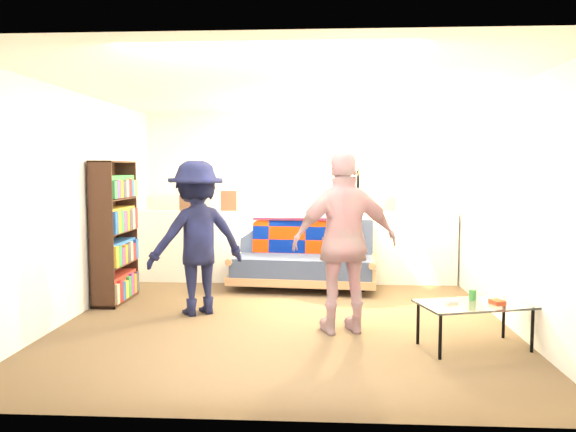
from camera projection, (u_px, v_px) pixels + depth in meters
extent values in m
plane|color=brown|center=(286.00, 317.00, 6.01)|extent=(5.00, 5.00, 0.00)
cube|color=silver|center=(296.00, 194.00, 8.40)|extent=(4.50, 0.10, 2.40)
cube|color=silver|center=(78.00, 204.00, 6.04)|extent=(0.10, 5.00, 2.40)
cube|color=silver|center=(503.00, 206.00, 5.78)|extent=(0.10, 5.00, 2.40)
cube|color=white|center=(286.00, 90.00, 5.81)|extent=(4.50, 5.00, 0.10)
cube|color=silver|center=(294.00, 247.00, 7.76)|extent=(4.45, 0.15, 1.00)
cube|color=brown|center=(186.00, 203.00, 7.77)|extent=(0.18, 0.02, 0.22)
cube|color=brown|center=(229.00, 201.00, 7.74)|extent=(0.22, 0.02, 0.28)
cube|color=white|center=(279.00, 195.00, 7.69)|extent=(0.45, 0.02, 0.45)
cube|color=brown|center=(330.00, 202.00, 7.66)|extent=(0.20, 0.02, 0.26)
cube|color=brown|center=(389.00, 204.00, 7.61)|extent=(0.16, 0.02, 0.20)
cube|color=#AD7D54|center=(303.00, 278.00, 7.38)|extent=(1.97, 1.03, 0.10)
cube|color=#354260|center=(303.00, 266.00, 7.32)|extent=(1.86, 0.87, 0.24)
cube|color=#354260|center=(306.00, 239.00, 7.66)|extent=(1.81, 0.40, 0.57)
cylinder|color=#AD7D54|center=(236.00, 257.00, 7.49)|extent=(0.17, 0.85, 0.09)
cylinder|color=#AD7D54|center=(372.00, 261.00, 7.22)|extent=(0.17, 0.85, 0.09)
cube|color=navy|center=(305.00, 240.00, 7.58)|extent=(1.45, 0.24, 0.52)
cube|color=navy|center=(307.00, 219.00, 7.69)|extent=(1.47, 0.39, 0.03)
sphere|color=#D06112|center=(337.00, 246.00, 7.22)|extent=(0.30, 0.30, 0.30)
cube|color=black|center=(104.00, 232.00, 6.67)|extent=(0.02, 0.84, 1.67)
cube|color=black|center=(101.00, 236.00, 6.25)|extent=(0.28, 0.02, 1.67)
cube|color=black|center=(126.00, 228.00, 7.07)|extent=(0.28, 0.02, 1.67)
cube|color=black|center=(113.00, 162.00, 6.59)|extent=(0.28, 0.84, 0.02)
cube|color=black|center=(116.00, 299.00, 6.73)|extent=(0.28, 0.84, 0.04)
cube|color=black|center=(115.00, 264.00, 6.69)|extent=(0.28, 0.80, 0.02)
cube|color=black|center=(114.00, 232.00, 6.66)|extent=(0.28, 0.80, 0.02)
cube|color=black|center=(114.00, 199.00, 6.63)|extent=(0.28, 0.80, 0.02)
cube|color=#B22F23|center=(117.00, 286.00, 6.71)|extent=(0.20, 0.78, 0.28)
cube|color=#275BAA|center=(116.00, 252.00, 6.68)|extent=(0.20, 0.78, 0.26)
cube|color=gold|center=(116.00, 219.00, 6.65)|extent=(0.20, 0.78, 0.28)
cube|color=#30863F|center=(115.00, 186.00, 6.61)|extent=(0.20, 0.78, 0.26)
cylinder|color=black|center=(440.00, 337.00, 4.64)|extent=(0.04, 0.04, 0.38)
cylinder|color=black|center=(532.00, 330.00, 4.82)|extent=(0.04, 0.04, 0.38)
cylinder|color=black|center=(418.00, 323.00, 5.05)|extent=(0.04, 0.04, 0.38)
cylinder|color=black|center=(504.00, 318.00, 5.24)|extent=(0.04, 0.04, 0.38)
cube|color=silver|center=(474.00, 304.00, 4.92)|extent=(1.06, 0.76, 0.02)
cube|color=white|center=(452.00, 301.00, 4.93)|extent=(0.12, 0.08, 0.03)
cube|color=#C34122|center=(497.00, 302.00, 4.88)|extent=(0.13, 0.15, 0.04)
cylinder|color=#3C9042|center=(473.00, 295.00, 5.04)|extent=(0.08, 0.08, 0.10)
cylinder|color=black|center=(357.00, 289.00, 7.30)|extent=(0.25, 0.25, 0.03)
cylinder|color=black|center=(358.00, 230.00, 7.24)|extent=(0.04, 0.04, 1.59)
sphere|color=#FFC672|center=(349.00, 179.00, 7.23)|extent=(0.13, 0.13, 0.13)
sphere|color=#FFC672|center=(369.00, 174.00, 7.16)|extent=(0.13, 0.13, 0.13)
sphere|color=#FFC672|center=(358.00, 168.00, 7.29)|extent=(0.13, 0.13, 0.13)
imported|color=black|center=(197.00, 238.00, 6.09)|extent=(1.24, 1.10, 1.67)
imported|color=pink|center=(345.00, 242.00, 5.37)|extent=(1.10, 0.66, 1.75)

